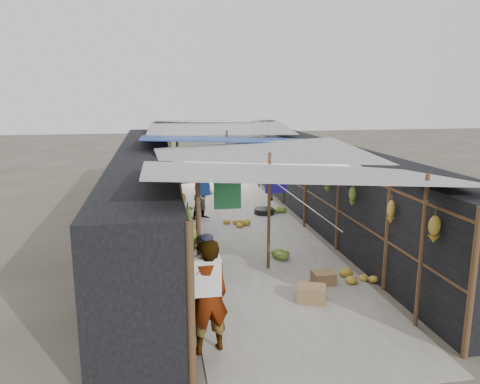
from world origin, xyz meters
TOP-DOWN VIEW (x-y plane):
  - ground at (0.00, 0.00)m, footprint 80.00×80.00m
  - aisle_slab at (0.00, 6.50)m, footprint 3.60×16.00m
  - stall_left at (-2.70, 6.50)m, footprint 1.40×15.00m
  - stall_right at (2.70, 6.50)m, footprint 1.40×15.00m
  - crate_near at (0.90, 1.95)m, footprint 0.45×0.36m
  - crate_mid at (0.40, 1.21)m, footprint 0.64×0.58m
  - crate_back at (-0.57, 11.26)m, footprint 0.54×0.49m
  - black_basin at (1.00, 7.65)m, footprint 0.65×0.65m
  - vendor_elderly at (-1.70, -0.14)m, footprint 0.73×0.56m
  - shopper_blue at (-1.00, 7.46)m, footprint 0.87×0.78m
  - vendor_seated at (1.66, 9.48)m, footprint 0.45×0.63m
  - market_canopy at (0.03, 6.84)m, footprint 5.62×15.20m
  - hanging_bananas at (0.14, 6.32)m, footprint 3.96×13.56m
  - floor_bananas at (0.33, 5.33)m, footprint 3.87×7.45m

SIDE VIEW (x-z plane):
  - ground at x=0.00m, z-range 0.00..0.00m
  - aisle_slab at x=0.00m, z-range 0.00..0.02m
  - black_basin at x=1.00m, z-range 0.00..0.19m
  - crate_near at x=0.90m, z-range 0.00..0.27m
  - crate_back at x=-0.57m, z-range 0.00..0.29m
  - floor_bananas at x=0.33m, z-range -0.01..0.32m
  - crate_mid at x=0.40m, z-range 0.00..0.31m
  - vendor_seated at x=1.66m, z-range 0.00..0.88m
  - shopper_blue at x=-1.00m, z-range 0.00..1.46m
  - vendor_elderly at x=-1.70m, z-range 0.00..1.78m
  - stall_left at x=-2.70m, z-range 0.00..2.30m
  - stall_right at x=2.70m, z-range 0.00..2.30m
  - hanging_bananas at x=0.14m, z-range 1.35..2.04m
  - market_canopy at x=0.03m, z-range 1.02..3.79m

